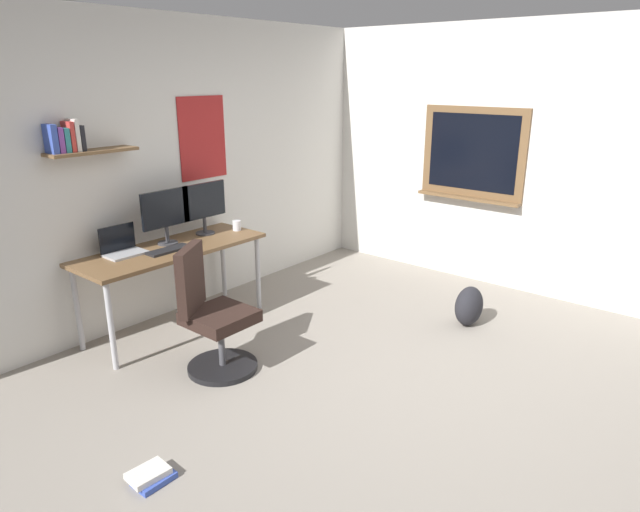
% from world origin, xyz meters
% --- Properties ---
extents(ground_plane, '(5.20, 5.20, 0.00)m').
position_xyz_m(ground_plane, '(0.00, 0.00, 0.00)').
color(ground_plane, gray).
rests_on(ground_plane, ground).
extents(wall_back, '(5.00, 0.30, 2.60)m').
position_xyz_m(wall_back, '(-0.01, 2.45, 1.30)').
color(wall_back, silver).
rests_on(wall_back, ground).
extents(wall_right, '(0.22, 5.00, 2.60)m').
position_xyz_m(wall_right, '(2.45, 0.03, 1.30)').
color(wall_right, silver).
rests_on(wall_right, ground).
extents(desk, '(1.62, 0.61, 0.73)m').
position_xyz_m(desk, '(-0.37, 2.07, 0.66)').
color(desk, brown).
rests_on(desk, ground).
extents(office_chair, '(0.55, 0.57, 0.95)m').
position_xyz_m(office_chair, '(-0.65, 1.26, 0.41)').
color(office_chair, black).
rests_on(office_chair, ground).
extents(laptop, '(0.31, 0.21, 0.23)m').
position_xyz_m(laptop, '(-0.74, 2.21, 0.78)').
color(laptop, '#ADAFB5').
rests_on(laptop, desk).
extents(monitor_primary, '(0.46, 0.17, 0.46)m').
position_xyz_m(monitor_primary, '(-0.33, 2.16, 1.00)').
color(monitor_primary, '#38383D').
rests_on(monitor_primary, desk).
extents(monitor_secondary, '(0.46, 0.17, 0.46)m').
position_xyz_m(monitor_secondary, '(0.07, 2.16, 1.00)').
color(monitor_secondary, '#38383D').
rests_on(monitor_secondary, desk).
extents(keyboard, '(0.37, 0.13, 0.02)m').
position_xyz_m(keyboard, '(-0.45, 1.99, 0.74)').
color(keyboard, black).
rests_on(keyboard, desk).
extents(computer_mouse, '(0.10, 0.06, 0.03)m').
position_xyz_m(computer_mouse, '(-0.17, 1.99, 0.75)').
color(computer_mouse, '#262628').
rests_on(computer_mouse, desk).
extents(coffee_mug, '(0.08, 0.08, 0.09)m').
position_xyz_m(coffee_mug, '(0.34, 2.04, 0.78)').
color(coffee_mug, silver).
rests_on(coffee_mug, desk).
extents(backpack, '(0.32, 0.22, 0.35)m').
position_xyz_m(backpack, '(1.29, 0.14, 0.18)').
color(backpack, '#232328').
rests_on(backpack, ground).
extents(book_stack_on_floor, '(0.23, 0.18, 0.07)m').
position_xyz_m(book_stack_on_floor, '(-1.67, 0.57, 0.04)').
color(book_stack_on_floor, '#3851B2').
rests_on(book_stack_on_floor, ground).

